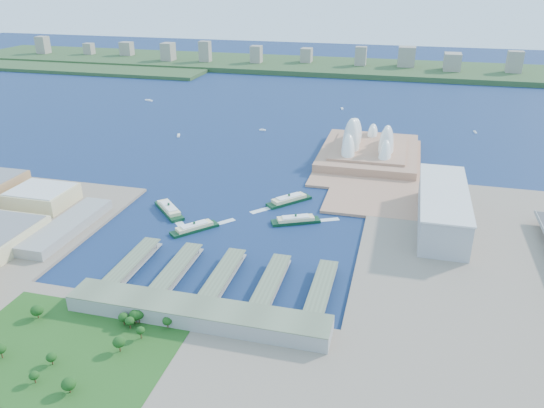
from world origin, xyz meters
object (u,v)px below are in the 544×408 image
(opera_house, at_px, (370,135))
(ferry_c, at_px, (194,226))
(toaster_building, at_px, (442,208))
(ferry_a, at_px, (169,208))
(ferry_d, at_px, (296,218))
(ferry_b, at_px, (289,198))

(opera_house, height_order, ferry_c, opera_house)
(opera_house, relative_size, toaster_building, 1.16)
(ferry_a, bearing_deg, toaster_building, -36.41)
(opera_house, relative_size, ferry_d, 3.54)
(toaster_building, relative_size, ferry_d, 3.05)
(toaster_building, distance_m, ferry_c, 251.52)
(ferry_a, distance_m, ferry_d, 138.85)
(toaster_building, distance_m, ferry_a, 286.81)
(toaster_building, bearing_deg, opera_house, 114.23)
(toaster_building, height_order, ferry_a, toaster_building)
(toaster_building, bearing_deg, ferry_a, -172.37)
(ferry_b, xyz_separation_m, ferry_d, (18.17, -49.03, -0.37))
(ferry_c, height_order, ferry_d, ferry_d)
(toaster_building, height_order, ferry_d, toaster_building)
(opera_house, bearing_deg, ferry_b, -112.20)
(ferry_a, height_order, ferry_d, ferry_a)
(toaster_building, xyz_separation_m, ferry_d, (-145.32, -29.06, -15.70))
(ferry_c, distance_m, ferry_d, 104.42)
(opera_house, relative_size, ferry_a, 3.18)
(ferry_b, bearing_deg, opera_house, 109.34)
(opera_house, relative_size, ferry_c, 3.59)
(opera_house, bearing_deg, ferry_a, -129.17)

